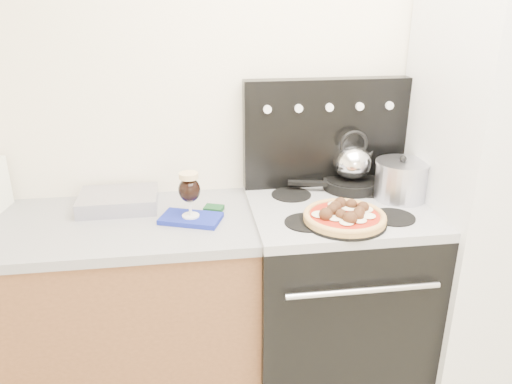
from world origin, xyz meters
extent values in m
cube|color=white|center=(0.00, 1.50, 1.25)|extent=(3.50, 0.01, 2.50)
cube|color=brown|center=(-1.02, 1.20, 0.43)|extent=(1.45, 0.60, 0.86)
cube|color=#94949A|center=(-1.02, 1.20, 0.88)|extent=(1.48, 0.63, 0.04)
cube|color=black|center=(0.08, 1.18, 0.44)|extent=(0.76, 0.65, 0.88)
cube|color=#ADADB2|center=(0.08, 1.18, 0.90)|extent=(0.76, 0.65, 0.04)
cube|color=black|center=(0.08, 1.45, 1.17)|extent=(0.76, 0.08, 0.50)
cube|color=silver|center=(0.78, 1.15, 0.95)|extent=(0.64, 0.68, 1.90)
cube|color=silver|center=(-0.86, 1.34, 0.93)|extent=(0.33, 0.25, 0.07)
cube|color=#162296|center=(-0.56, 1.16, 0.91)|extent=(0.28, 0.22, 0.02)
cylinder|color=black|center=(0.05, 1.01, 0.93)|extent=(0.38, 0.38, 0.01)
cylinder|color=black|center=(0.19, 1.37, 0.94)|extent=(0.31, 0.31, 0.05)
cylinder|color=silver|center=(0.37, 1.22, 1.00)|extent=(0.26, 0.26, 0.16)
camera|label=1|loc=(-0.56, -0.73, 1.77)|focal=35.00mm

